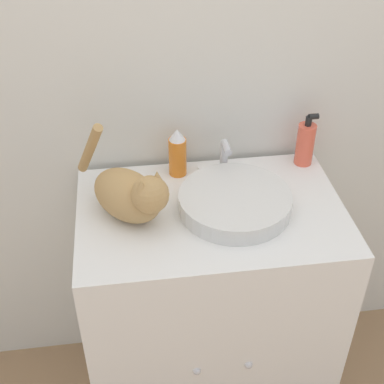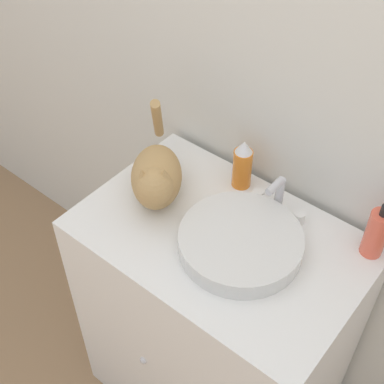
# 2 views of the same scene
# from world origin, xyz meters

# --- Properties ---
(wall_back) EXTENTS (6.00, 0.05, 2.50)m
(wall_back) POSITION_xyz_m (0.00, 0.55, 1.25)
(wall_back) COLOR silver
(wall_back) RESTS_ON ground_plane
(vanity_cabinet) EXTENTS (0.77, 0.52, 0.87)m
(vanity_cabinet) POSITION_xyz_m (0.00, 0.25, 0.44)
(vanity_cabinet) COLOR white
(vanity_cabinet) RESTS_ON ground_plane
(sink_basin) EXTENTS (0.32, 0.32, 0.05)m
(sink_basin) POSITION_xyz_m (0.07, 0.25, 0.90)
(sink_basin) COLOR silver
(sink_basin) RESTS_ON vanity_cabinet
(faucet) EXTENTS (0.17, 0.08, 0.13)m
(faucet) POSITION_xyz_m (0.07, 0.42, 0.92)
(faucet) COLOR silver
(faucet) RESTS_ON vanity_cabinet
(cat) EXTENTS (0.28, 0.32, 0.25)m
(cat) POSITION_xyz_m (-0.23, 0.25, 0.95)
(cat) COLOR tan
(cat) RESTS_ON vanity_cabinet
(soap_bottle) EXTENTS (0.06, 0.06, 0.18)m
(soap_bottle) POSITION_xyz_m (0.33, 0.45, 0.95)
(soap_bottle) COLOR #EF6047
(soap_bottle) RESTS_ON vanity_cabinet
(spray_bottle) EXTENTS (0.06, 0.06, 0.16)m
(spray_bottle) POSITION_xyz_m (-0.07, 0.45, 0.95)
(spray_bottle) COLOR orange
(spray_bottle) RESTS_ON vanity_cabinet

